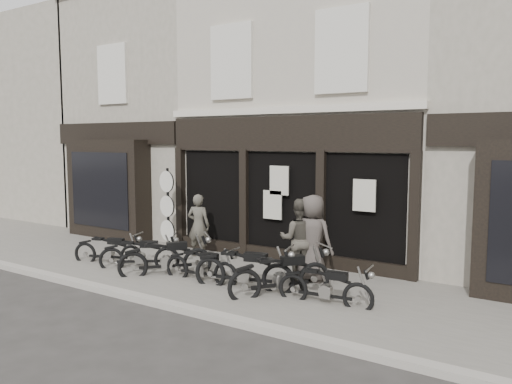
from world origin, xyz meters
The scene contains 17 objects.
ground_plane centered at (0.00, 0.00, 0.00)m, with size 90.00×90.00×0.00m, color #2D2B28.
pavement centered at (0.00, 0.90, 0.06)m, with size 30.00×4.20×0.12m, color #615C55.
kerb centered at (0.00, -1.25, 0.07)m, with size 30.00×0.25×0.13m, color gray.
central_building centered at (0.00, 5.95, 4.08)m, with size 7.30×6.22×8.34m.
neighbour_left centered at (-6.35, 5.90, 4.04)m, with size 5.60×6.73×8.34m.
filler_left centered at (-14.50, 6.00, 4.10)m, with size 11.00×6.00×8.20m, color #9F9586.
motorcycle_0 centered at (-3.64, 0.29, 0.37)m, with size 1.87×0.89×0.93m.
motorcycle_1 centered at (-2.58, 0.37, 0.38)m, with size 1.72×1.38×0.96m.
motorcycle_2 centered at (-1.61, 0.29, 0.42)m, with size 1.68×1.80×1.06m.
motorcycle_3 centered at (-0.59, 0.33, 0.37)m, with size 1.94×0.53×0.93m.
motorcycle_4 centered at (0.58, 0.36, 0.44)m, with size 2.26×0.85×1.10m.
motorcycle_5 centered at (1.45, 0.42, 0.43)m, with size 1.58×1.96×1.09m.
motorcycle_6 centered at (2.47, 0.39, 0.37)m, with size 1.95×0.53×0.93m.
man_left centered at (-2.12, 2.09, 0.98)m, with size 0.63×0.41×1.72m, color #4B473D.
man_centre centered at (1.24, 1.59, 1.05)m, with size 0.90×0.70×1.86m, color #433E36.
man_right centered at (1.54, 1.64, 1.10)m, with size 0.96×0.62×1.96m, color #443D38.
advert_sign_post centered at (-3.33, 2.18, 1.21)m, with size 0.61×0.39×2.49m.
Camera 1 is at (6.46, -8.28, 3.29)m, focal length 35.00 mm.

